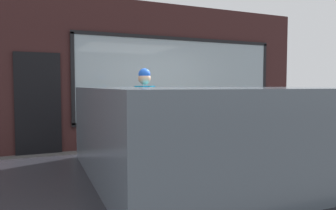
% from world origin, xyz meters
% --- Properties ---
extents(ground_plane, '(40.00, 40.00, 0.00)m').
position_xyz_m(ground_plane, '(0.00, 0.00, 0.00)').
color(ground_plane, '#474444').
extents(shopfront_facade, '(8.36, 0.29, 3.38)m').
position_xyz_m(shopfront_facade, '(0.02, 2.39, 1.68)').
color(shopfront_facade, '#331919').
rests_on(shopfront_facade, ground_plane).
extents(display_table_main, '(2.58, 0.69, 0.90)m').
position_xyz_m(display_table_main, '(-0.00, 0.98, 0.72)').
color(display_table_main, brown).
rests_on(display_table_main, ground_plane).
extents(person_browsing, '(0.22, 0.68, 1.72)m').
position_xyz_m(person_browsing, '(-0.83, 0.50, 1.02)').
color(person_browsing, '#4C382D').
rests_on(person_browsing, ground_plane).
extents(small_dog, '(0.28, 0.61, 0.45)m').
position_xyz_m(small_dog, '(-1.31, 0.21, 0.31)').
color(small_dog, black).
rests_on(small_dog, ground_plane).
extents(sandwich_board_sign, '(0.74, 0.82, 0.83)m').
position_xyz_m(sandwich_board_sign, '(1.92, 0.82, 0.43)').
color(sandwich_board_sign, black).
rests_on(sandwich_board_sign, ground_plane).
extents(parked_car, '(3.96, 2.07, 1.41)m').
position_xyz_m(parked_car, '(-1.35, -3.13, 0.74)').
color(parked_car, black).
rests_on(parked_car, ground_plane).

